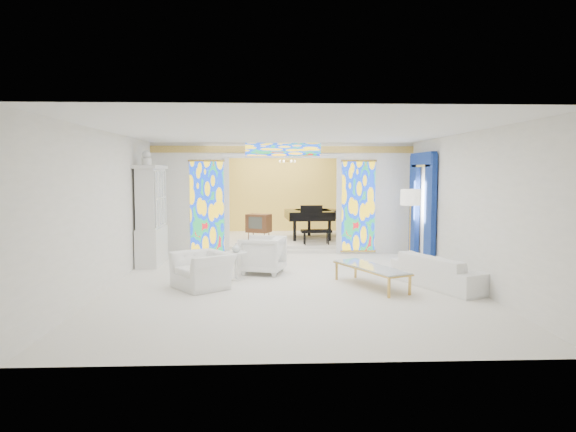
{
  "coord_description": "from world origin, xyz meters",
  "views": [
    {
      "loc": [
        -0.44,
        -11.81,
        2.24
      ],
      "look_at": [
        0.06,
        0.2,
        1.19
      ],
      "focal_mm": 32.0,
      "sensor_mm": 36.0,
      "label": 1
    }
  ],
  "objects_px": {
    "china_cabinet": "(151,216)",
    "tv_console": "(259,223)",
    "armchair_right": "(262,255)",
    "grand_piano": "(313,215)",
    "sofa": "(442,271)",
    "coffee_table": "(371,268)",
    "armchair_left": "(203,270)"
  },
  "relations": [
    {
      "from": "armchair_right",
      "to": "sofa",
      "type": "xyz_separation_m",
      "value": [
        3.49,
        -1.47,
        -0.1
      ]
    },
    {
      "from": "armchair_right",
      "to": "tv_console",
      "type": "height_order",
      "value": "tv_console"
    },
    {
      "from": "china_cabinet",
      "to": "coffee_table",
      "type": "distance_m",
      "value": 5.55
    },
    {
      "from": "sofa",
      "to": "tv_console",
      "type": "xyz_separation_m",
      "value": [
        -3.64,
        5.58,
        0.38
      ]
    },
    {
      "from": "armchair_right",
      "to": "grand_piano",
      "type": "xyz_separation_m",
      "value": [
        1.52,
        4.65,
        0.48
      ]
    },
    {
      "from": "coffee_table",
      "to": "tv_console",
      "type": "distance_m",
      "value": 6.0
    },
    {
      "from": "china_cabinet",
      "to": "sofa",
      "type": "xyz_separation_m",
      "value": [
        6.17,
        -2.72,
        -0.86
      ]
    },
    {
      "from": "china_cabinet",
      "to": "tv_console",
      "type": "xyz_separation_m",
      "value": [
        2.53,
        2.86,
        -0.48
      ]
    },
    {
      "from": "china_cabinet",
      "to": "armchair_left",
      "type": "bearing_deg",
      "value": -59.49
    },
    {
      "from": "sofa",
      "to": "china_cabinet",
      "type": "bearing_deg",
      "value": 42.52
    },
    {
      "from": "sofa",
      "to": "tv_console",
      "type": "bearing_deg",
      "value": 9.37
    },
    {
      "from": "china_cabinet",
      "to": "coffee_table",
      "type": "height_order",
      "value": "china_cabinet"
    },
    {
      "from": "coffee_table",
      "to": "grand_piano",
      "type": "height_order",
      "value": "grand_piano"
    },
    {
      "from": "armchair_left",
      "to": "tv_console",
      "type": "distance_m",
      "value": 5.57
    },
    {
      "from": "china_cabinet",
      "to": "coffee_table",
      "type": "relative_size",
      "value": 1.42
    },
    {
      "from": "china_cabinet",
      "to": "tv_console",
      "type": "distance_m",
      "value": 3.85
    },
    {
      "from": "china_cabinet",
      "to": "grand_piano",
      "type": "xyz_separation_m",
      "value": [
        4.2,
        3.4,
        -0.28
      ]
    },
    {
      "from": "sofa",
      "to": "grand_piano",
      "type": "height_order",
      "value": "grand_piano"
    },
    {
      "from": "armchair_left",
      "to": "sofa",
      "type": "xyz_separation_m",
      "value": [
        4.63,
        -0.11,
        -0.03
      ]
    },
    {
      "from": "sofa",
      "to": "coffee_table",
      "type": "height_order",
      "value": "sofa"
    },
    {
      "from": "armchair_right",
      "to": "grand_piano",
      "type": "relative_size",
      "value": 0.34
    },
    {
      "from": "armchair_left",
      "to": "armchair_right",
      "type": "distance_m",
      "value": 1.78
    },
    {
      "from": "armchair_left",
      "to": "coffee_table",
      "type": "xyz_separation_m",
      "value": [
        3.25,
        -0.08,
        0.04
      ]
    },
    {
      "from": "armchair_right",
      "to": "sofa",
      "type": "height_order",
      "value": "armchair_right"
    },
    {
      "from": "armchair_left",
      "to": "sofa",
      "type": "bearing_deg",
      "value": 52.42
    },
    {
      "from": "armchair_left",
      "to": "china_cabinet",
      "type": "bearing_deg",
      "value": 174.25
    },
    {
      "from": "coffee_table",
      "to": "grand_piano",
      "type": "distance_m",
      "value": 6.14
    },
    {
      "from": "sofa",
      "to": "grand_piano",
      "type": "distance_m",
      "value": 6.45
    },
    {
      "from": "armchair_right",
      "to": "grand_piano",
      "type": "bearing_deg",
      "value": 177.48
    },
    {
      "from": "sofa",
      "to": "armchair_left",
      "type": "bearing_deg",
      "value": 64.97
    },
    {
      "from": "coffee_table",
      "to": "tv_console",
      "type": "height_order",
      "value": "tv_console"
    },
    {
      "from": "grand_piano",
      "to": "tv_console",
      "type": "xyz_separation_m",
      "value": [
        -1.67,
        -0.54,
        -0.2
      ]
    }
  ]
}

